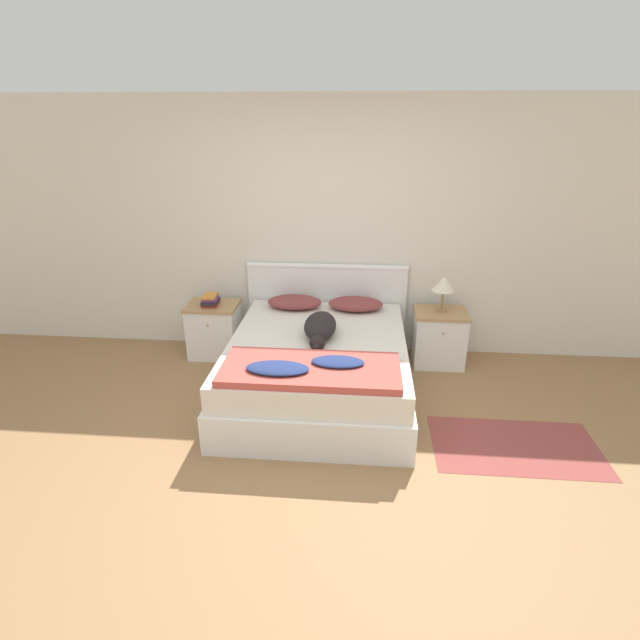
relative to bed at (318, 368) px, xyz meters
name	(u,v)px	position (x,y,z in m)	size (l,w,h in m)	color
ground_plane	(306,472)	(0.01, -1.07, -0.27)	(16.00, 16.00, 0.00)	#997047
wall_back	(329,230)	(0.01, 1.06, 1.00)	(9.00, 0.06, 2.55)	silver
bed	(318,368)	(0.00, 0.00, 0.00)	(1.57, 1.92, 0.55)	white
headboard	(327,305)	(0.00, 0.98, 0.22)	(1.65, 0.06, 0.95)	white
nightstand_left	(214,330)	(-1.15, 0.73, 0.01)	(0.52, 0.42, 0.56)	white
nightstand_right	(439,337)	(1.15, 0.73, 0.01)	(0.52, 0.42, 0.56)	white
pillow_left	(294,302)	(-0.31, 0.74, 0.34)	(0.54, 0.34, 0.12)	brown
pillow_right	(356,304)	(0.31, 0.74, 0.34)	(0.54, 0.34, 0.12)	brown
quilt	(309,369)	(-0.01, -0.62, 0.32)	(1.34, 0.59, 0.10)	#BC4C42
dog	(320,327)	(0.01, 0.06, 0.37)	(0.28, 0.72, 0.19)	black
book_stack	(210,300)	(-1.16, 0.71, 0.35)	(0.17, 0.21, 0.11)	#AD2D28
table_lamp	(444,285)	(1.15, 0.75, 0.56)	(0.23, 0.23, 0.35)	#9E7A4C
rug	(515,446)	(1.57, -0.64, -0.27)	(1.25, 0.72, 0.00)	#93423D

